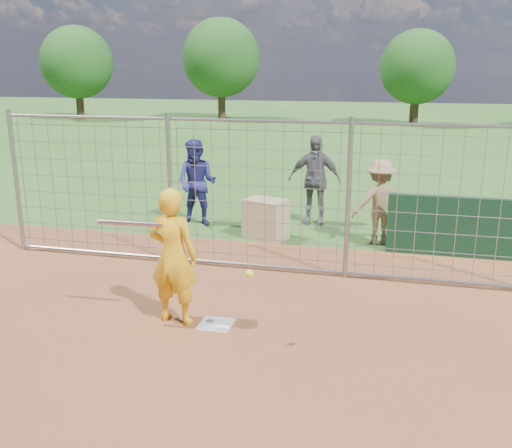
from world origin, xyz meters
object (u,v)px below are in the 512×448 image
(bystander_b, at_px, (314,180))
(equipment_bin, at_px, (266,219))
(bystander_a, at_px, (197,183))
(batter, at_px, (173,256))
(bystander_c, at_px, (380,202))

(bystander_b, height_order, equipment_bin, bystander_b)
(bystander_a, bearing_deg, bystander_b, 19.99)
(bystander_a, bearing_deg, equipment_bin, -17.79)
(batter, xyz_separation_m, bystander_b, (1.08, 5.40, 0.05))
(batter, bearing_deg, equipment_bin, -89.07)
(equipment_bin, bearing_deg, batter, -75.90)
(batter, relative_size, bystander_b, 0.95)
(batter, height_order, bystander_c, batter)
(batter, relative_size, bystander_a, 1.00)
(bystander_c, distance_m, equipment_bin, 2.24)
(bystander_a, distance_m, bystander_c, 3.87)
(bystander_c, bearing_deg, bystander_b, -62.47)
(bystander_b, xyz_separation_m, equipment_bin, (-0.76, -1.37, -0.57))
(bystander_b, relative_size, equipment_bin, 2.43)
(bystander_a, distance_m, equipment_bin, 1.85)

